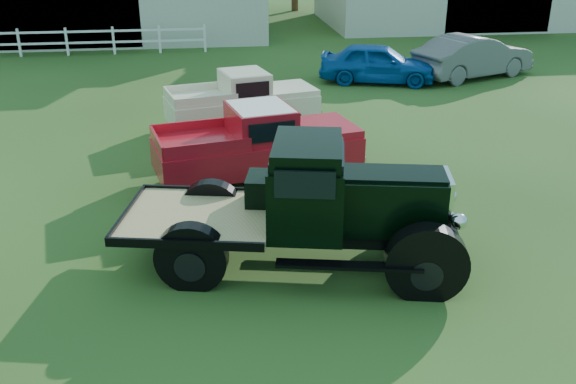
{
  "coord_description": "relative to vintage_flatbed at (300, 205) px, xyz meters",
  "views": [
    {
      "loc": [
        -1.25,
        -9.38,
        5.66
      ],
      "look_at": [
        0.2,
        1.2,
        1.05
      ],
      "focal_mm": 40.0,
      "sensor_mm": 36.0,
      "label": 1
    }
  ],
  "objects": [
    {
      "name": "red_pickup",
      "position": [
        -0.37,
        4.1,
        -0.26
      ],
      "size": [
        5.1,
        2.82,
        1.76
      ],
      "primitive_type": null,
      "rotation": [
        0.0,
        0.0,
        0.21
      ],
      "color": "red",
      "rests_on": "ground"
    },
    {
      "name": "white_pickup",
      "position": [
        -0.43,
        8.05,
        -0.34
      ],
      "size": [
        4.66,
        2.66,
        1.61
      ],
      "primitive_type": null,
      "rotation": [
        0.0,
        0.0,
        0.23
      ],
      "color": "beige",
      "rests_on": "ground"
    },
    {
      "name": "fence_rail",
      "position": [
        -8.31,
        19.59,
        -0.54
      ],
      "size": [
        14.2,
        0.16,
        1.2
      ],
      "primitive_type": null,
      "color": "white",
      "rests_on": "ground"
    },
    {
      "name": "vintage_flatbed",
      "position": [
        0.0,
        0.0,
        0.0
      ],
      "size": [
        6.12,
        3.43,
        2.28
      ],
      "primitive_type": null,
      "rotation": [
        0.0,
        0.0,
        -0.21
      ],
      "color": "black",
      "rests_on": "ground"
    },
    {
      "name": "misc_car_grey",
      "position": [
        8.63,
        13.21,
        -0.35
      ],
      "size": [
        5.08,
        3.36,
        1.58
      ],
      "primitive_type": "imported",
      "rotation": [
        0.0,
        0.0,
        1.96
      ],
      "color": "#5A5A5A",
      "rests_on": "ground"
    },
    {
      "name": "misc_car_blue",
      "position": [
        4.87,
        12.87,
        -0.42
      ],
      "size": [
        4.53,
        2.87,
        1.44
      ],
      "primitive_type": "imported",
      "rotation": [
        0.0,
        0.0,
        1.27
      ],
      "color": "#0B4593",
      "rests_on": "ground"
    },
    {
      "name": "ground",
      "position": [
        -0.31,
        -0.41,
        -1.14
      ],
      "size": [
        120.0,
        120.0,
        0.0
      ],
      "primitive_type": "plane",
      "color": "#233813"
    }
  ]
}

